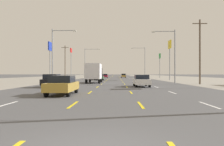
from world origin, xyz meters
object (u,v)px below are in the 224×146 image
(hatchback_far_left_near, at_px, (52,81))
(streetlight_right_row_0, at_px, (172,52))
(hatchback_far_left_distant_a, at_px, (101,75))
(streetlight_left_row_0, at_px, (55,52))
(box_truck_inner_left_midfar, at_px, (94,72))
(hatchback_inner_right_farthest, at_px, (124,76))
(sedan_inner_right_mid, at_px, (141,81))
(sedan_inner_left_nearest, at_px, (63,85))
(pole_sign_left_row_1, at_px, (50,51))
(streetlight_right_row_1, at_px, (143,60))
(sedan_inner_left_far, at_px, (100,77))
(pole_sign_right_row_1, at_px, (170,49))
(pole_sign_right_row_2, at_px, (160,59))
(sedan_inner_left_farther, at_px, (105,76))
(streetlight_left_row_1, at_px, (87,61))
(pole_sign_left_row_2, at_px, (71,55))

(hatchback_far_left_near, bearing_deg, streetlight_right_row_0, 32.43)
(hatchback_far_left_distant_a, xyz_separation_m, streetlight_left_row_0, (-2.59, -72.57, 4.49))
(box_truck_inner_left_midfar, xyz_separation_m, hatchback_inner_right_farthest, (6.58, 48.12, -1.05))
(box_truck_inner_left_midfar, bearing_deg, streetlight_left_row_0, -171.17)
(hatchback_far_left_near, bearing_deg, sedan_inner_right_mid, 6.44)
(sedan_inner_left_nearest, distance_m, hatchback_far_left_distant_a, 92.53)
(pole_sign_left_row_1, relative_size, streetlight_right_row_1, 0.81)
(sedan_inner_left_far, relative_size, pole_sign_right_row_1, 0.45)
(pole_sign_left_row_1, distance_m, pole_sign_right_row_2, 44.83)
(sedan_inner_left_farther, xyz_separation_m, pole_sign_left_row_1, (-10.37, -33.63, 5.79))
(pole_sign_right_row_1, relative_size, streetlight_left_row_1, 0.99)
(sedan_inner_right_mid, relative_size, sedan_inner_left_farther, 1.00)
(sedan_inner_left_farther, height_order, streetlight_left_row_1, streetlight_left_row_1)
(pole_sign_left_row_1, relative_size, streetlight_left_row_1, 0.84)
(box_truck_inner_left_midfar, bearing_deg, pole_sign_left_row_1, 135.74)
(sedan_inner_right_mid, relative_size, streetlight_left_row_1, 0.45)
(streetlight_left_row_0, xyz_separation_m, streetlight_right_row_0, (19.45, 0.00, -0.13))
(sedan_inner_left_nearest, distance_m, pole_sign_left_row_1, 33.43)
(sedan_inner_left_farther, height_order, pole_sign_right_row_2, pole_sign_right_row_2)
(pole_sign_left_row_1, bearing_deg, sedan_inner_left_nearest, -71.74)
(hatchback_far_left_near, relative_size, pole_sign_left_row_2, 0.37)
(sedan_inner_left_farther, distance_m, hatchback_far_left_distant_a, 27.79)
(box_truck_inner_left_midfar, xyz_separation_m, pole_sign_left_row_2, (-12.27, 40.91, 6.22))
(sedan_inner_left_nearest, xyz_separation_m, streetlight_left_row_0, (-6.09, 19.89, 4.52))
(sedan_inner_left_nearest, relative_size, sedan_inner_right_mid, 1.00)
(sedan_inner_right_mid, distance_m, sedan_inner_left_far, 27.23)
(streetlight_left_row_0, bearing_deg, sedan_inner_left_farther, 82.23)
(streetlight_left_row_0, bearing_deg, pole_sign_right_row_2, 59.64)
(pole_sign_left_row_1, bearing_deg, pole_sign_left_row_2, 93.05)
(sedan_inner_left_far, bearing_deg, pole_sign_right_row_1, 9.34)
(pole_sign_right_row_1, distance_m, pole_sign_right_row_2, 24.90)
(sedan_inner_left_farther, bearing_deg, box_truck_inner_left_midfar, -89.64)
(sedan_inner_right_mid, height_order, streetlight_left_row_1, streetlight_left_row_1)
(hatchback_far_left_distant_a, xyz_separation_m, pole_sign_left_row_2, (-8.44, -30.66, 7.27))
(hatchback_far_left_distant_a, height_order, pole_sign_left_row_1, pole_sign_left_row_1)
(streetlight_left_row_0, bearing_deg, streetlight_left_row_1, 89.81)
(sedan_inner_left_nearest, height_order, sedan_inner_left_farther, same)
(pole_sign_right_row_2, relative_size, streetlight_right_row_1, 0.85)
(hatchback_far_left_near, xyz_separation_m, pole_sign_left_row_1, (-6.86, 22.06, 5.76))
(sedan_inner_left_farther, relative_size, hatchback_inner_right_farthest, 1.15)
(sedan_inner_left_nearest, distance_m, box_truck_inner_left_midfar, 20.92)
(hatchback_inner_right_farthest, distance_m, pole_sign_right_row_2, 15.06)
(pole_sign_left_row_2, relative_size, pole_sign_right_row_1, 1.06)
(pole_sign_right_row_1, height_order, streetlight_left_row_0, pole_sign_right_row_1)
(sedan_inner_left_nearest, distance_m, streetlight_right_row_1, 60.04)
(hatchback_far_left_near, distance_m, pole_sign_left_row_2, 53.77)
(streetlight_right_row_0, bearing_deg, sedan_inner_left_far, 128.21)
(sedan_inner_left_far, bearing_deg, sedan_inner_right_mid, -74.94)
(box_truck_inner_left_midfar, relative_size, hatchback_far_left_distant_a, 1.85)
(hatchback_inner_right_farthest, relative_size, pole_sign_left_row_1, 0.46)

